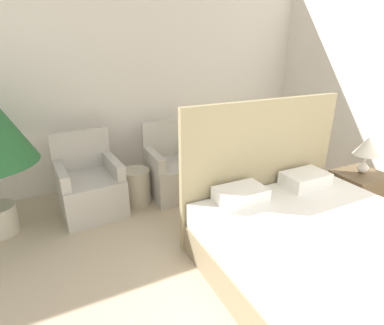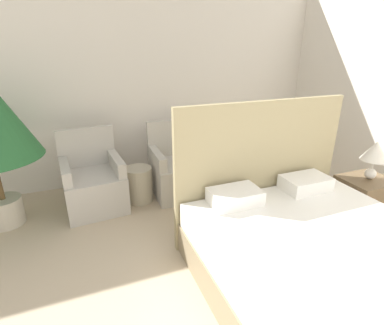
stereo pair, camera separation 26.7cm
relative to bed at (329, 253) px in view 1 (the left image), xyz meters
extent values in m
cube|color=silver|center=(-0.64, 2.89, 1.14)|extent=(10.00, 0.06, 2.90)
cube|color=#8C7A5B|center=(0.00, -0.09, -0.16)|extent=(1.83, 2.03, 0.30)
cube|color=white|center=(0.00, -0.09, 0.11)|extent=(1.79, 1.99, 0.23)
cube|color=tan|center=(0.00, 0.95, 0.41)|extent=(1.86, 0.06, 1.44)
cube|color=white|center=(-0.41, 0.73, 0.30)|extent=(0.47, 0.31, 0.14)
cube|color=white|center=(0.41, 0.73, 0.30)|extent=(0.47, 0.31, 0.14)
cube|color=#B7B2A8|center=(-1.60, 2.10, -0.07)|extent=(0.75, 0.76, 0.46)
cube|color=#B7B2A8|center=(-1.63, 2.43, 0.41)|extent=(0.70, 0.11, 0.50)
cube|color=#B7B2A8|center=(-1.90, 2.08, 0.25)|extent=(0.15, 0.64, 0.18)
cube|color=#B7B2A8|center=(-1.31, 2.13, 0.25)|extent=(0.15, 0.64, 0.18)
cube|color=#B7B2A8|center=(-0.49, 2.10, -0.07)|extent=(0.71, 0.72, 0.46)
cube|color=#B7B2A8|center=(-0.48, 2.43, 0.41)|extent=(0.70, 0.08, 0.50)
cube|color=#B7B2A8|center=(-0.79, 2.11, 0.25)|extent=(0.11, 0.64, 0.18)
cube|color=#B7B2A8|center=(-0.19, 2.10, 0.25)|extent=(0.11, 0.64, 0.18)
cube|color=brown|center=(1.27, 0.69, -0.04)|extent=(0.54, 0.46, 0.53)
sphere|color=white|center=(1.29, 0.69, 0.28)|extent=(0.12, 0.12, 0.12)
cylinder|color=white|center=(1.29, 0.69, 0.39)|extent=(0.02, 0.02, 0.10)
cone|color=silver|center=(1.29, 0.69, 0.55)|extent=(0.28, 0.28, 0.21)
cylinder|color=#B7AD93|center=(-1.05, 2.10, -0.08)|extent=(0.35, 0.35, 0.46)
camera|label=1|loc=(-1.93, -1.33, 1.62)|focal=28.00mm
camera|label=2|loc=(-1.69, -1.44, 1.62)|focal=28.00mm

